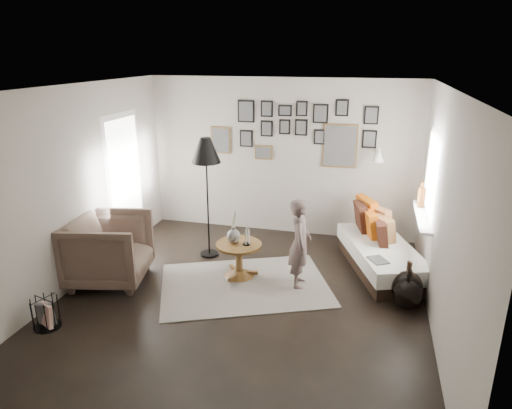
% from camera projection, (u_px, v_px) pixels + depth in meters
% --- Properties ---
extents(ground, '(4.80, 4.80, 0.00)m').
position_uv_depth(ground, '(242.00, 298.00, 5.80)').
color(ground, black).
rests_on(ground, ground).
extents(wall_back, '(4.50, 0.00, 4.50)m').
position_uv_depth(wall_back, '(281.00, 158.00, 7.59)').
color(wall_back, '#9E958A').
rests_on(wall_back, ground).
extents(wall_front, '(4.50, 0.00, 4.50)m').
position_uv_depth(wall_front, '(146.00, 305.00, 3.18)').
color(wall_front, '#9E958A').
rests_on(wall_front, ground).
extents(wall_left, '(0.00, 4.80, 4.80)m').
position_uv_depth(wall_left, '(75.00, 188.00, 5.91)').
color(wall_left, '#9E958A').
rests_on(wall_left, ground).
extents(wall_right, '(0.00, 4.80, 4.80)m').
position_uv_depth(wall_right, '(444.00, 217.00, 4.86)').
color(wall_right, '#9E958A').
rests_on(wall_right, ground).
extents(ceiling, '(4.80, 4.80, 0.00)m').
position_uv_depth(ceiling, '(240.00, 88.00, 4.97)').
color(ceiling, white).
rests_on(ceiling, wall_back).
extents(door_left, '(0.00, 2.14, 2.14)m').
position_uv_depth(door_left, '(125.00, 182.00, 7.09)').
color(door_left, white).
rests_on(door_left, wall_left).
extents(window_right, '(0.15, 1.32, 1.30)m').
position_uv_depth(window_right, '(422.00, 209.00, 6.22)').
color(window_right, white).
rests_on(window_right, wall_right).
extents(gallery_wall, '(2.74, 0.03, 1.08)m').
position_uv_depth(gallery_wall, '(299.00, 132.00, 7.36)').
color(gallery_wall, brown).
rests_on(gallery_wall, wall_back).
extents(wall_sconce, '(0.18, 0.36, 0.16)m').
position_uv_depth(wall_sconce, '(378.00, 157.00, 6.93)').
color(wall_sconce, white).
rests_on(wall_sconce, wall_back).
extents(rug, '(2.62, 2.28, 0.01)m').
position_uv_depth(rug, '(245.00, 285.00, 6.12)').
color(rug, beige).
rests_on(rug, ground).
extents(pedestal_table, '(0.63, 0.63, 0.49)m').
position_uv_depth(pedestal_table, '(239.00, 261.00, 6.29)').
color(pedestal_table, brown).
rests_on(pedestal_table, ground).
extents(vase, '(0.18, 0.18, 0.45)m').
position_uv_depth(vase, '(234.00, 233.00, 6.20)').
color(vase, black).
rests_on(vase, pedestal_table).
extents(candles, '(0.11, 0.11, 0.23)m').
position_uv_depth(candles, '(247.00, 237.00, 6.15)').
color(candles, black).
rests_on(candles, pedestal_table).
extents(daybed, '(1.34, 1.93, 0.87)m').
position_uv_depth(daybed, '(381.00, 250.00, 6.53)').
color(daybed, black).
rests_on(daybed, ground).
extents(magazine_on_daybed, '(0.31, 0.33, 0.01)m').
position_uv_depth(magazine_on_daybed, '(378.00, 260.00, 5.92)').
color(magazine_on_daybed, black).
rests_on(magazine_on_daybed, daybed).
extents(armchair, '(1.20, 1.18, 0.92)m').
position_uv_depth(armchair, '(109.00, 249.00, 6.11)').
color(armchair, brown).
rests_on(armchair, ground).
extents(armchair_cushion, '(0.49, 0.50, 0.19)m').
position_uv_depth(armchair_cushion, '(113.00, 247.00, 6.14)').
color(armchair_cushion, silver).
rests_on(armchair_cushion, armchair).
extents(floor_lamp, '(0.43, 0.43, 1.82)m').
position_uv_depth(floor_lamp, '(206.00, 155.00, 6.54)').
color(floor_lamp, black).
rests_on(floor_lamp, ground).
extents(magazine_basket, '(0.35, 0.35, 0.36)m').
position_uv_depth(magazine_basket, '(46.00, 313.00, 5.14)').
color(magazine_basket, black).
rests_on(magazine_basket, ground).
extents(demijohn_large, '(0.38, 0.38, 0.57)m').
position_uv_depth(demijohn_large, '(407.00, 288.00, 5.60)').
color(demijohn_large, black).
rests_on(demijohn_large, ground).
extents(demijohn_small, '(0.34, 0.34, 0.52)m').
position_uv_depth(demijohn_small, '(407.00, 294.00, 5.50)').
color(demijohn_small, black).
rests_on(demijohn_small, ground).
extents(child, '(0.35, 0.48, 1.21)m').
position_uv_depth(child, '(300.00, 243.00, 5.94)').
color(child, '#64514F').
rests_on(child, ground).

